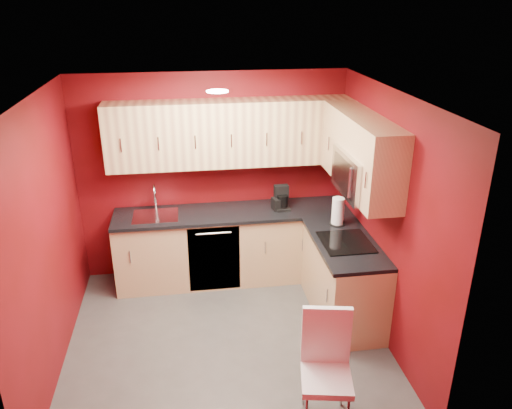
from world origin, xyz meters
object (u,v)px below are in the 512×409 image
object	(u,v)px
coffee_maker	(282,198)
napkin_holder	(278,204)
paper_towel	(338,211)
sink	(155,212)
microwave	(362,174)
dining_chair	(327,373)

from	to	relation	value
coffee_maker	napkin_holder	xyz separation A→B (m)	(-0.05, -0.01, -0.07)
coffee_maker	paper_towel	xyz separation A→B (m)	(0.52, -0.52, 0.02)
sink	paper_towel	xyz separation A→B (m)	(2.02, -0.55, 0.12)
microwave	dining_chair	distance (m)	1.95
coffee_maker	paper_towel	bearing A→B (deg)	-48.17
napkin_holder	coffee_maker	bearing A→B (deg)	11.64
microwave	napkin_holder	world-z (taller)	microwave
microwave	paper_towel	world-z (taller)	microwave
sink	coffee_maker	size ratio (longest dim) A/B	1.85
microwave	coffee_maker	xyz separation A→B (m)	(-0.59, 0.97, -0.61)
napkin_holder	paper_towel	xyz separation A→B (m)	(0.58, -0.51, 0.08)
microwave	napkin_holder	distance (m)	1.34
coffee_maker	paper_towel	size ratio (longest dim) A/B	0.89
microwave	dining_chair	size ratio (longest dim) A/B	0.76
microwave	dining_chair	world-z (taller)	microwave
sink	napkin_holder	distance (m)	1.45
coffee_maker	paper_towel	distance (m)	0.74
sink	napkin_holder	bearing A→B (deg)	-1.73
dining_chair	coffee_maker	bearing A→B (deg)	98.64
paper_towel	dining_chair	distance (m)	2.04
coffee_maker	dining_chair	distance (m)	2.44
coffee_maker	napkin_holder	bearing A→B (deg)	-171.93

